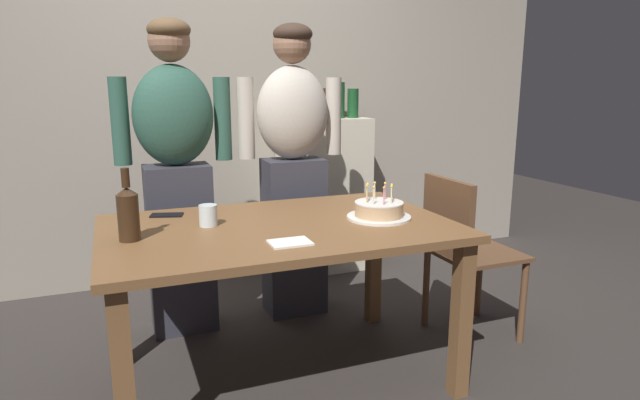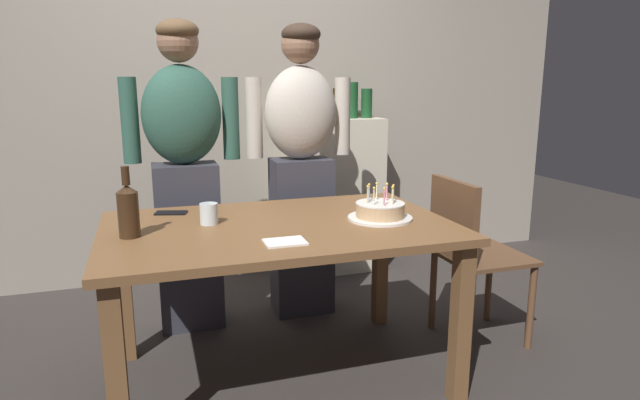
{
  "view_description": "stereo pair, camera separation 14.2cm",
  "coord_description": "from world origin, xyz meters",
  "px_view_note": "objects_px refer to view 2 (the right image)",
  "views": [
    {
      "loc": [
        -0.66,
        -2.17,
        1.34
      ],
      "look_at": [
        0.18,
        -0.03,
        0.84
      ],
      "focal_mm": 30.06,
      "sensor_mm": 36.0,
      "label": 1
    },
    {
      "loc": [
        -0.53,
        -2.21,
        1.34
      ],
      "look_at": [
        0.18,
        -0.03,
        0.84
      ],
      "focal_mm": 30.06,
      "sensor_mm": 36.0,
      "label": 2
    }
  ],
  "objects_px": {
    "person_man_bearded": "(185,173)",
    "napkin_stack": "(285,242)",
    "birthday_cake": "(380,212)",
    "water_glass_near": "(209,214)",
    "cell_phone": "(171,213)",
    "wine_bottle": "(128,210)",
    "dining_chair": "(468,247)",
    "person_woman_cardigan": "(301,167)"
  },
  "relations": [
    {
      "from": "person_man_bearded",
      "to": "napkin_stack",
      "type": "bearing_deg",
      "value": 106.65
    },
    {
      "from": "birthday_cake",
      "to": "person_man_bearded",
      "type": "height_order",
      "value": "person_man_bearded"
    },
    {
      "from": "water_glass_near",
      "to": "cell_phone",
      "type": "distance_m",
      "value": 0.29
    },
    {
      "from": "wine_bottle",
      "to": "napkin_stack",
      "type": "relative_size",
      "value": 1.81
    },
    {
      "from": "person_man_bearded",
      "to": "birthday_cake",
      "type": "bearing_deg",
      "value": 136.01
    },
    {
      "from": "wine_bottle",
      "to": "dining_chair",
      "type": "distance_m",
      "value": 1.66
    },
    {
      "from": "water_glass_near",
      "to": "birthday_cake",
      "type": "bearing_deg",
      "value": -11.74
    },
    {
      "from": "birthday_cake",
      "to": "person_woman_cardigan",
      "type": "xyz_separation_m",
      "value": [
        -0.15,
        0.77,
        0.1
      ]
    },
    {
      "from": "wine_bottle",
      "to": "napkin_stack",
      "type": "xyz_separation_m",
      "value": [
        0.57,
        -0.27,
        -0.11
      ]
    },
    {
      "from": "napkin_stack",
      "to": "person_woman_cardigan",
      "type": "relative_size",
      "value": 0.1
    },
    {
      "from": "water_glass_near",
      "to": "cell_phone",
      "type": "height_order",
      "value": "water_glass_near"
    },
    {
      "from": "wine_bottle",
      "to": "person_woman_cardigan",
      "type": "xyz_separation_m",
      "value": [
        0.92,
        0.72,
        0.02
      ]
    },
    {
      "from": "water_glass_near",
      "to": "dining_chair",
      "type": "relative_size",
      "value": 0.11
    },
    {
      "from": "wine_bottle",
      "to": "dining_chair",
      "type": "xyz_separation_m",
      "value": [
        1.63,
        0.07,
        -0.34
      ]
    },
    {
      "from": "birthday_cake",
      "to": "person_woman_cardigan",
      "type": "distance_m",
      "value": 0.79
    },
    {
      "from": "water_glass_near",
      "to": "person_man_bearded",
      "type": "distance_m",
      "value": 0.62
    },
    {
      "from": "water_glass_near",
      "to": "cell_phone",
      "type": "bearing_deg",
      "value": 121.2
    },
    {
      "from": "wine_bottle",
      "to": "cell_phone",
      "type": "relative_size",
      "value": 1.99
    },
    {
      "from": "wine_bottle",
      "to": "cell_phone",
      "type": "distance_m",
      "value": 0.41
    },
    {
      "from": "cell_phone",
      "to": "water_glass_near",
      "type": "bearing_deg",
      "value": -42.45
    },
    {
      "from": "person_man_bearded",
      "to": "dining_chair",
      "type": "height_order",
      "value": "person_man_bearded"
    },
    {
      "from": "cell_phone",
      "to": "napkin_stack",
      "type": "distance_m",
      "value": 0.74
    },
    {
      "from": "wine_bottle",
      "to": "napkin_stack",
      "type": "height_order",
      "value": "wine_bottle"
    },
    {
      "from": "water_glass_near",
      "to": "napkin_stack",
      "type": "height_order",
      "value": "water_glass_near"
    },
    {
      "from": "cell_phone",
      "to": "person_man_bearded",
      "type": "height_order",
      "value": "person_man_bearded"
    },
    {
      "from": "dining_chair",
      "to": "birthday_cake",
      "type": "bearing_deg",
      "value": 102.34
    },
    {
      "from": "cell_phone",
      "to": "person_woman_cardigan",
      "type": "distance_m",
      "value": 0.84
    },
    {
      "from": "napkin_stack",
      "to": "person_man_bearded",
      "type": "distance_m",
      "value": 1.05
    },
    {
      "from": "birthday_cake",
      "to": "napkin_stack",
      "type": "xyz_separation_m",
      "value": [
        -0.5,
        -0.22,
        -0.03
      ]
    },
    {
      "from": "birthday_cake",
      "to": "napkin_stack",
      "type": "height_order",
      "value": "birthday_cake"
    },
    {
      "from": "dining_chair",
      "to": "napkin_stack",
      "type": "bearing_deg",
      "value": 108.13
    },
    {
      "from": "wine_bottle",
      "to": "dining_chair",
      "type": "relative_size",
      "value": 0.33
    },
    {
      "from": "person_woman_cardigan",
      "to": "napkin_stack",
      "type": "bearing_deg",
      "value": 70.53
    },
    {
      "from": "water_glass_near",
      "to": "dining_chair",
      "type": "xyz_separation_m",
      "value": [
        1.3,
        -0.03,
        -0.27
      ]
    },
    {
      "from": "cell_phone",
      "to": "dining_chair",
      "type": "distance_m",
      "value": 1.5
    },
    {
      "from": "cell_phone",
      "to": "person_woman_cardigan",
      "type": "xyz_separation_m",
      "value": [
        0.75,
        0.37,
        0.13
      ]
    },
    {
      "from": "napkin_stack",
      "to": "person_man_bearded",
      "type": "relative_size",
      "value": 0.1
    },
    {
      "from": "birthday_cake",
      "to": "dining_chair",
      "type": "distance_m",
      "value": 0.63
    },
    {
      "from": "water_glass_near",
      "to": "napkin_stack",
      "type": "xyz_separation_m",
      "value": [
        0.24,
        -0.38,
        -0.04
      ]
    },
    {
      "from": "dining_chair",
      "to": "water_glass_near",
      "type": "bearing_deg",
      "value": 88.56
    },
    {
      "from": "water_glass_near",
      "to": "dining_chair",
      "type": "height_order",
      "value": "dining_chair"
    },
    {
      "from": "napkin_stack",
      "to": "person_woman_cardigan",
      "type": "height_order",
      "value": "person_woman_cardigan"
    }
  ]
}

